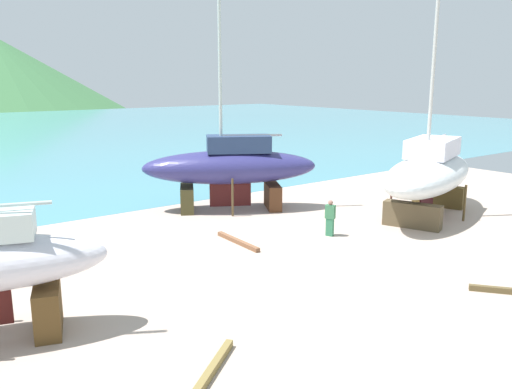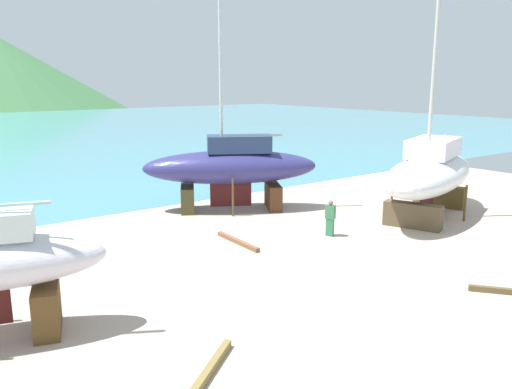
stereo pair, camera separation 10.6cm
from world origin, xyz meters
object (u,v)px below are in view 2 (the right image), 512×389
Objects in this scene: barrel_rust_far at (2,268)px; sailboat_large_starboard at (429,173)px; sailboat_mid_port at (231,166)px; worker at (330,218)px; barrel_by_slipway at (32,275)px.

sailboat_large_starboard is at bearing -10.56° from barrel_rust_far.
barrel_rust_far is (-12.49, -3.65, -2.01)m from sailboat_mid_port.
worker is 13.65m from barrel_rust_far.
barrel_rust_far is at bearing -31.24° from sailboat_large_starboard.
sailboat_mid_port is 20.98× the size of barrel_by_slipway.
sailboat_large_starboard is at bearing -27.65° from worker.
sailboat_large_starboard is at bearing 164.97° from sailboat_mid_port.
barrel_by_slipway is at bearing 145.93° from worker.
worker is at bearing 126.05° from sailboat_mid_port.
worker is (-6.65, 0.46, -1.43)m from sailboat_large_starboard.
sailboat_large_starboard reaches higher than barrel_by_slipway.
sailboat_mid_port reaches higher than barrel_rust_far.
barrel_rust_far is (-19.90, 3.71, -1.90)m from sailboat_large_starboard.
worker reaches higher than barrel_rust_far.
sailboat_mid_port is (-7.41, 7.36, 0.11)m from sailboat_large_starboard.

